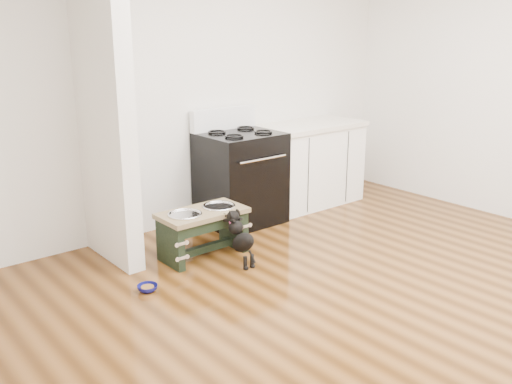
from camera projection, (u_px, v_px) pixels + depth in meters
name	position (u px, v px, depth m)	size (l,w,h in m)	color
ground	(397.00, 305.00, 4.11)	(5.00, 5.00, 0.00)	#3E230B
room_shell	(415.00, 77.00, 3.65)	(5.00, 5.00, 5.00)	silver
partition_wall	(104.00, 102.00, 4.57)	(0.15, 0.80, 2.70)	silver
oven_range	(240.00, 177.00, 5.72)	(0.76, 0.69, 1.14)	black
cabinet_run	(309.00, 164.00, 6.34)	(1.24, 0.64, 0.91)	white
dog_feeder	(203.00, 224.00, 4.91)	(0.75, 0.40, 0.43)	black
puppy	(240.00, 236.00, 4.74)	(0.13, 0.39, 0.46)	black
floor_bowl	(147.00, 288.00, 4.32)	(0.20, 0.20, 0.05)	#0D0F5C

